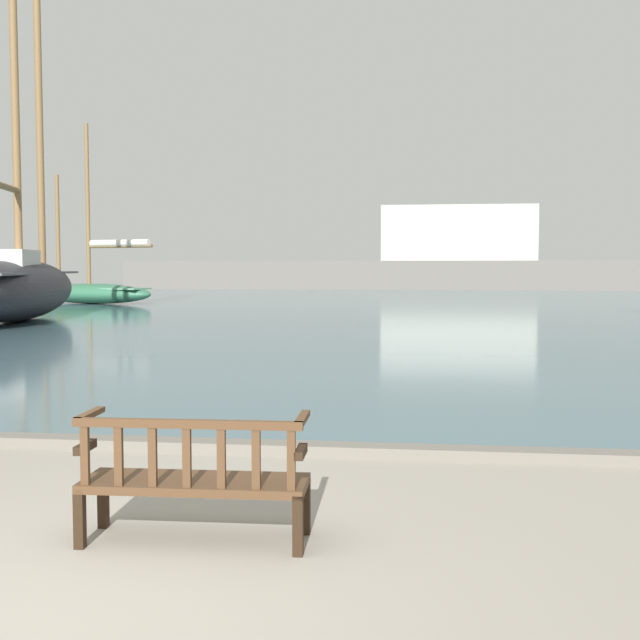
% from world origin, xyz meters
% --- Properties ---
extents(ground_plane, '(160.00, 160.00, 0.00)m').
position_xyz_m(ground_plane, '(0.00, 0.00, 0.00)').
color(ground_plane, gray).
extents(harbor_water, '(100.00, 80.00, 0.08)m').
position_xyz_m(harbor_water, '(0.00, 44.00, 0.04)').
color(harbor_water, '#476670').
rests_on(harbor_water, ground).
extents(quay_edge_kerb, '(40.00, 0.30, 0.12)m').
position_xyz_m(quay_edge_kerb, '(0.00, 3.85, 0.06)').
color(quay_edge_kerb, slate).
rests_on(quay_edge_kerb, ground).
extents(park_bench, '(1.62, 0.57, 0.92)m').
position_xyz_m(park_bench, '(0.48, 1.10, 0.47)').
color(park_bench, black).
rests_on(park_bench, ground).
extents(sailboat_mid_port, '(7.31, 3.81, 9.10)m').
position_xyz_m(sailboat_mid_port, '(-14.66, 34.74, 0.81)').
color(sailboat_mid_port, '#2D6647').
rests_on(sailboat_mid_port, harbor_water).
extents(sailboat_nearest_port, '(5.17, 12.04, 15.19)m').
position_xyz_m(sailboat_nearest_port, '(-11.97, 22.08, 1.37)').
color(sailboat_nearest_port, black).
rests_on(sailboat_nearest_port, harbor_water).
extents(far_breakwater, '(45.89, 2.40, 7.27)m').
position_xyz_m(far_breakwater, '(1.67, 61.67, 2.27)').
color(far_breakwater, '#66605B').
rests_on(far_breakwater, ground).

